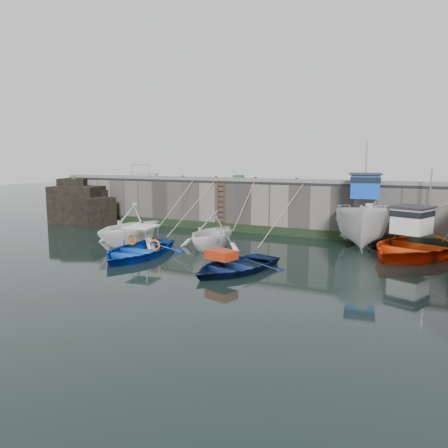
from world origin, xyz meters
The scene contains 24 objects.
ground centered at (0.00, 0.00, 0.00)m, with size 120.00×120.00×0.00m, color black.
quay_back centered at (0.00, 12.50, 1.50)m, with size 30.00×5.00×3.00m, color slate.
road_back centered at (0.00, 12.50, 3.08)m, with size 30.00×5.00×0.16m, color black.
kerb_back centered at (0.00, 10.15, 3.26)m, with size 30.00×0.30×0.20m, color slate.
algae_back centered at (0.00, 9.96, 0.25)m, with size 30.00×0.08×0.50m, color black.
rock_outcrop centered at (-12.92, 9.11, 1.26)m, with size 5.85×4.24×3.41m.
ladder centered at (-2.00, 9.91, 1.59)m, with size 0.51×0.08×3.20m.
boat_near_white centered at (-4.37, 3.91, 0.00)m, with size 4.12×4.77×2.51m, color white.
boat_near_white_rope centered at (-4.37, 8.21, 0.00)m, with size 0.04×4.43×3.10m, color tan, non-canonical shape.
boat_near_blue centered at (-2.17, 1.58, 0.00)m, with size 3.64×5.10×1.06m, color #0B3CB1.
boat_near_blue_rope centered at (-2.17, 7.04, 0.00)m, with size 0.04×6.47×3.10m, color tan, non-canonical shape.
boat_near_blacktrim centered at (0.03, 4.94, 0.00)m, with size 3.64×4.21×2.22m, color silver.
boat_near_blacktrim_rope centered at (0.03, 8.72, 0.00)m, with size 0.04×3.65×3.10m, color tan, non-canonical shape.
boat_near_navy centered at (3.08, 1.19, 0.00)m, with size 3.20×4.48×0.93m, color #0B1945.
boat_near_navy_rope centered at (3.08, 6.85, 0.00)m, with size 0.04×6.82×3.10m, color tan, non-canonical shape.
boat_far_white centered at (6.79, 9.47, 1.20)m, with size 3.93×7.79×5.87m.
boat_far_orange centered at (9.49, 7.88, 0.46)m, with size 7.12×8.25×4.44m.
fish_crate centered at (-1.55, 11.56, 3.32)m, with size 0.65×0.45×0.33m, color #157827.
railing centered at (-8.75, 11.25, 3.36)m, with size 1.60×1.05×1.00m.
bollard_a centered at (-5.00, 10.25, 3.30)m, with size 0.18×0.18×0.28m, color #3F1E0F.
bollard_b centered at (-2.50, 10.25, 3.30)m, with size 0.18×0.18×0.28m, color #3F1E0F.
bollard_c centered at (0.20, 10.25, 3.30)m, with size 0.18×0.18×0.28m, color #3F1E0F.
bollard_d centered at (2.80, 10.25, 3.30)m, with size 0.18×0.18×0.28m, color #3F1E0F.
bollard_e centered at (6.00, 10.25, 3.30)m, with size 0.18×0.18×0.28m, color #3F1E0F.
Camera 1 is at (10.48, -14.49, 4.51)m, focal length 35.00 mm.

